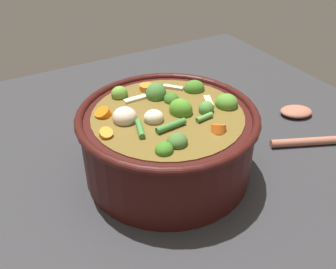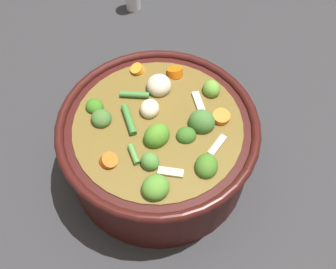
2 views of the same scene
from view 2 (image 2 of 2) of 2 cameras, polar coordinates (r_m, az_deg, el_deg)
ground_plane at (r=0.77m, az=-1.17°, el=-4.16°), size 1.10×1.10×0.00m
cooking_pot at (r=0.71m, az=-1.25°, el=-1.41°), size 0.32×0.32×0.15m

